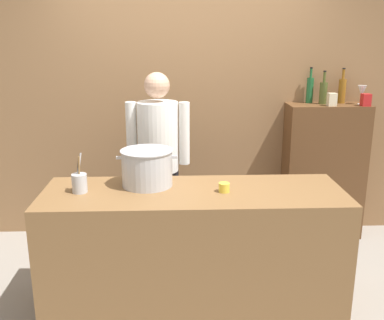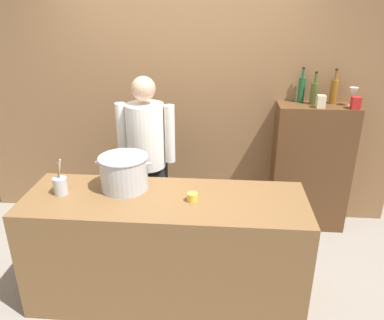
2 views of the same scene
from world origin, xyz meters
name	(u,v)px [view 1 (image 1 of 2)]	position (x,y,z in m)	size (l,w,h in m)	color
ground_plane	(193,304)	(0.00, 0.00, 0.00)	(8.00, 8.00, 0.00)	gray
brick_back_panel	(187,83)	(0.00, 1.40, 1.50)	(4.40, 0.10, 3.00)	olive
prep_counter	(193,249)	(0.00, 0.00, 0.45)	(2.11, 0.70, 0.90)	brown
bar_cabinet	(323,171)	(1.32, 1.19, 0.66)	(0.76, 0.32, 1.32)	brown
chef	(158,156)	(-0.27, 0.71, 0.96)	(0.53, 0.37, 1.66)	black
stockpot_large	(147,168)	(-0.33, 0.14, 1.03)	(0.43, 0.38, 0.26)	#B7BABF
utensil_crock	(79,182)	(-0.79, 0.01, 0.97)	(0.10, 0.10, 0.28)	#B7BABF
butter_jar	(224,187)	(0.21, -0.03, 0.93)	(0.08, 0.08, 0.06)	yellow
wine_bottle_green	(310,89)	(1.17, 1.29, 1.45)	(0.06, 0.06, 0.34)	#1E592D
wine_bottle_olive	(323,92)	(1.27, 1.22, 1.43)	(0.07, 0.07, 0.31)	#475123
wine_bottle_amber	(342,90)	(1.47, 1.27, 1.44)	(0.07, 0.07, 0.33)	#8C5919
wine_glass_short	(362,91)	(1.62, 1.18, 1.44)	(0.08, 0.08, 0.18)	silver
spice_tin_cream	(332,100)	(1.32, 1.10, 1.38)	(0.08, 0.08, 0.12)	beige
spice_tin_red	(366,100)	(1.63, 1.08, 1.37)	(0.08, 0.08, 0.11)	red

